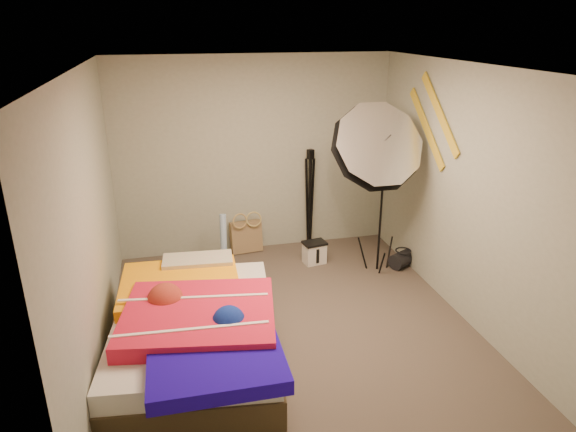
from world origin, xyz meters
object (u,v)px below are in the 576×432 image
object	(u,v)px
tote_bag	(246,237)
camera_tripod	(310,192)
duffel_bag	(402,259)
wrapping_roll	(224,243)
camera_case	(314,253)
bed	(196,329)
photo_umbrella	(375,149)

from	to	relation	value
tote_bag	camera_tripod	distance (m)	1.02
duffel_bag	camera_tripod	bearing A→B (deg)	107.97
camera_tripod	duffel_bag	bearing A→B (deg)	-43.19
tote_bag	wrapping_roll	bearing A→B (deg)	-134.41
camera_case	duffel_bag	world-z (taller)	camera_case
camera_case	bed	distance (m)	2.27
wrapping_roll	duffel_bag	xyz separation A→B (m)	(2.15, -0.46, -0.25)
tote_bag	camera_tripod	size ratio (longest dim) A/B	0.31
wrapping_roll	camera_tripod	distance (m)	1.34
tote_bag	camera_case	size ratio (longest dim) A/B	1.57
camera_tripod	wrapping_roll	bearing A→B (deg)	-160.06
camera_case	camera_tripod	world-z (taller)	camera_tripod
wrapping_roll	camera_case	bearing A→B (deg)	-5.11
camera_case	bed	bearing A→B (deg)	-143.53
wrapping_roll	photo_umbrella	world-z (taller)	photo_umbrella
camera_case	bed	world-z (taller)	bed
camera_case	tote_bag	bearing A→B (deg)	135.13
photo_umbrella	camera_case	bearing A→B (deg)	138.09
photo_umbrella	bed	bearing A→B (deg)	-151.15
tote_bag	camera_tripod	bearing A→B (deg)	-7.76
camera_case	camera_tripod	size ratio (longest dim) A/B	0.20
duffel_bag	camera_tripod	world-z (taller)	camera_tripod
wrapping_roll	camera_tripod	xyz separation A→B (m)	(1.20, 0.44, 0.41)
wrapping_roll	photo_umbrella	distance (m)	2.12
wrapping_roll	duffel_bag	distance (m)	2.21
tote_bag	wrapping_roll	distance (m)	0.58
tote_bag	duffel_bag	bearing A→B (deg)	-33.49
tote_bag	photo_umbrella	world-z (taller)	photo_umbrella
duffel_bag	camera_case	bearing A→B (deg)	132.18
photo_umbrella	camera_tripod	bearing A→B (deg)	113.73
bed	camera_tripod	size ratio (longest dim) A/B	1.70
tote_bag	camera_tripod	world-z (taller)	camera_tripod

